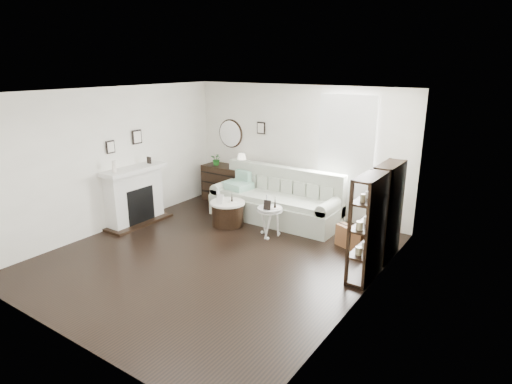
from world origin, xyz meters
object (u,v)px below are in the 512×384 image
Objects in this scene: drum_table at (228,213)px; sofa at (277,203)px; dresser at (229,184)px; pedestal_table at (270,210)px.

sofa is at bearing 52.71° from drum_table.
dresser reaches higher than pedestal_table.
sofa is 1.58m from dresser.
drum_table is at bearing -127.29° from sofa.
sofa reaches higher than pedestal_table.
drum_table is 1.22× the size of pedestal_table.
dresser is at bearing 165.80° from sofa.
sofa is 0.97m from pedestal_table.
drum_table is at bearing 177.65° from pedestal_table.
pedestal_table is (1.91, -1.26, 0.10)m from dresser.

